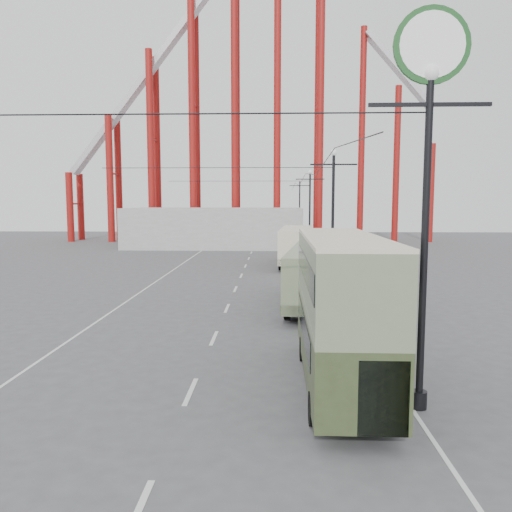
{
  "coord_description": "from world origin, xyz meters",
  "views": [
    {
      "loc": [
        1.51,
        -16.59,
        5.75
      ],
      "look_at": [
        0.62,
        8.78,
        3.0
      ],
      "focal_mm": 35.0,
      "sensor_mm": 36.0,
      "label": 1
    }
  ],
  "objects_px": {
    "single_decker_green": "(315,273)",
    "pedestrian": "(286,283)",
    "lamp_post_near": "(429,122)",
    "double_decker_bus": "(340,303)",
    "single_decker_cream": "(297,244)"
  },
  "relations": [
    {
      "from": "double_decker_bus",
      "to": "pedestrian",
      "type": "xyz_separation_m",
      "value": [
        -1.28,
        14.54,
        -1.78
      ]
    },
    {
      "from": "lamp_post_near",
      "to": "double_decker_bus",
      "type": "bearing_deg",
      "value": 140.96
    },
    {
      "from": "single_decker_green",
      "to": "pedestrian",
      "type": "bearing_deg",
      "value": 135.44
    },
    {
      "from": "double_decker_bus",
      "to": "single_decker_cream",
      "type": "distance_m",
      "value": 30.07
    },
    {
      "from": "lamp_post_near",
      "to": "pedestrian",
      "type": "relative_size",
      "value": 6.15
    },
    {
      "from": "single_decker_cream",
      "to": "pedestrian",
      "type": "height_order",
      "value": "single_decker_cream"
    },
    {
      "from": "double_decker_bus",
      "to": "single_decker_green",
      "type": "relative_size",
      "value": 0.76
    },
    {
      "from": "single_decker_cream",
      "to": "pedestrian",
      "type": "distance_m",
      "value": 15.62
    },
    {
      "from": "single_decker_green",
      "to": "lamp_post_near",
      "type": "bearing_deg",
      "value": -75.65
    },
    {
      "from": "double_decker_bus",
      "to": "single_decker_cream",
      "type": "relative_size",
      "value": 0.79
    },
    {
      "from": "single_decker_green",
      "to": "pedestrian",
      "type": "height_order",
      "value": "single_decker_green"
    },
    {
      "from": "lamp_post_near",
      "to": "single_decker_green",
      "type": "xyz_separation_m",
      "value": [
        -1.74,
        14.18,
        -6.04
      ]
    },
    {
      "from": "single_decker_green",
      "to": "pedestrian",
      "type": "xyz_separation_m",
      "value": [
        -1.56,
        2.0,
        -0.94
      ]
    },
    {
      "from": "lamp_post_near",
      "to": "double_decker_bus",
      "type": "relative_size",
      "value": 1.22
    },
    {
      "from": "lamp_post_near",
      "to": "pedestrian",
      "type": "bearing_deg",
      "value": 101.53
    }
  ]
}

